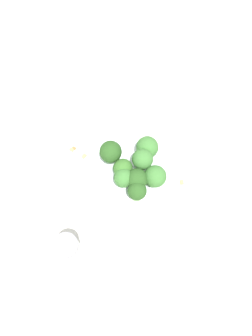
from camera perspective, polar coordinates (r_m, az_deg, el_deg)
name	(u,v)px	position (r m, az deg, el deg)	size (l,w,h in m)	color
ground_plane	(126,181)	(0.63, 0.00, -2.21)	(3.00, 3.00, 0.00)	silver
bowl	(126,177)	(0.61, 0.00, -1.61)	(0.15, 0.15, 0.04)	silver
broccoli_floret_0	(123,168)	(0.57, -0.53, -0.03)	(0.03, 0.03, 0.04)	#8EB770
broccoli_floret_1	(124,178)	(0.56, -0.40, -1.79)	(0.03, 0.03, 0.05)	#7A9E5B
broccoli_floret_2	(155,177)	(0.57, 5.09, -1.51)	(0.04, 0.04, 0.05)	#7A9E5B
broccoli_floret_3	(143,159)	(0.57, 2.89, 1.49)	(0.04, 0.04, 0.05)	#84AD66
broccoli_floret_4	(137,192)	(0.55, 1.93, -4.12)	(0.03, 0.03, 0.05)	#8EB770
broccoli_floret_5	(147,148)	(0.58, 3.71, 3.57)	(0.04, 0.04, 0.05)	#8EB770
broccoli_floret_6	(111,152)	(0.57, -2.69, 2.79)	(0.04, 0.04, 0.05)	#8EB770
broccoli_floret_7	(137,180)	(0.56, 1.87, -2.02)	(0.04, 0.04, 0.05)	#84AD66
pepper_shaker	(68,247)	(0.58, -10.10, -13.43)	(0.04, 0.04, 0.06)	#B2B7BC
almond_crumb_0	(84,156)	(0.65, -7.33, 2.17)	(0.01, 0.01, 0.01)	tan
almond_crumb_1	(74,148)	(0.66, -9.09, 3.48)	(0.01, 0.01, 0.01)	olive
almond_crumb_2	(182,182)	(0.63, 9.72, -2.40)	(0.01, 0.01, 0.01)	tan
almond_crumb_3	(71,149)	(0.66, -9.48, 3.22)	(0.01, 0.01, 0.01)	tan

